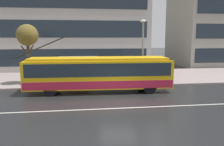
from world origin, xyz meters
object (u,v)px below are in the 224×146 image
(bus_shelter, at_px, (78,63))
(pedestrian_at_shelter, at_px, (46,67))
(pedestrian_waiting_by_pole, at_px, (85,66))
(trolleybus, at_px, (99,73))
(pedestrian_approaching_curb, at_px, (139,72))
(street_lamp, at_px, (143,46))
(street_tree_bare, at_px, (27,36))
(pedestrian_walking_past, at_px, (136,66))

(bus_shelter, distance_m, pedestrian_at_shelter, 3.04)
(bus_shelter, bearing_deg, pedestrian_waiting_by_pole, -28.23)
(trolleybus, bearing_deg, pedestrian_at_shelter, 146.67)
(pedestrian_approaching_curb, bearing_deg, street_lamp, -84.76)
(pedestrian_waiting_by_pole, relative_size, street_tree_bare, 0.35)
(street_lamp, bearing_deg, street_tree_bare, 171.66)
(pedestrian_at_shelter, height_order, street_tree_bare, street_tree_bare)
(trolleybus, xyz_separation_m, street_lamp, (4.26, 2.23, 2.13))
(pedestrian_at_shelter, bearing_deg, bus_shelter, 9.90)
(pedestrian_approaching_curb, xyz_separation_m, street_tree_bare, (-10.53, 0.50, 3.49))
(pedestrian_approaching_curb, distance_m, street_tree_bare, 11.10)
(pedestrian_at_shelter, bearing_deg, street_tree_bare, 157.40)
(pedestrian_at_shelter, bearing_deg, street_lamp, -5.59)
(bus_shelter, bearing_deg, pedestrian_approaching_curb, -3.36)
(pedestrian_waiting_by_pole, xyz_separation_m, street_tree_bare, (-5.30, 0.53, 2.84))
(pedestrian_waiting_by_pole, bearing_deg, street_lamp, -10.95)
(pedestrian_walking_past, bearing_deg, street_tree_bare, 172.95)
(street_lamp, relative_size, street_tree_bare, 1.07)
(trolleybus, height_order, street_tree_bare, street_tree_bare)
(trolleybus, distance_m, pedestrian_waiting_by_pole, 3.43)
(street_tree_bare, bearing_deg, bus_shelter, -1.94)
(pedestrian_walking_past, relative_size, street_tree_bare, 0.35)
(bus_shelter, bearing_deg, street_lamp, -13.11)
(pedestrian_at_shelter, xyz_separation_m, pedestrian_approaching_curb, (8.90, 0.17, -0.71))
(pedestrian_waiting_by_pole, xyz_separation_m, street_lamp, (5.32, -1.03, 1.97))
(bus_shelter, xyz_separation_m, pedestrian_at_shelter, (-2.98, -0.52, -0.24))
(street_tree_bare, bearing_deg, pedestrian_walking_past, -7.05)
(trolleybus, xyz_separation_m, street_tree_bare, (-6.36, 3.79, 3.00))
(pedestrian_approaching_curb, height_order, pedestrian_waiting_by_pole, pedestrian_waiting_by_pole)
(pedestrian_walking_past, distance_m, pedestrian_waiting_by_pole, 4.80)
(pedestrian_at_shelter, xyz_separation_m, street_tree_bare, (-1.63, 0.68, 2.78))
(pedestrian_approaching_curb, bearing_deg, trolleybus, -141.74)
(street_lamp, distance_m, street_tree_bare, 10.77)
(bus_shelter, xyz_separation_m, street_tree_bare, (-4.61, 0.16, 2.54))
(trolleybus, xyz_separation_m, bus_shelter, (-1.75, 3.63, 0.46))
(bus_shelter, relative_size, pedestrian_at_shelter, 1.91)
(street_tree_bare, bearing_deg, pedestrian_at_shelter, -22.60)
(pedestrian_walking_past, bearing_deg, street_lamp, -28.77)
(bus_shelter, xyz_separation_m, pedestrian_approaching_curb, (5.92, -0.35, -0.95))
(trolleybus, height_order, pedestrian_walking_past, trolleybus)
(trolleybus, relative_size, street_tree_bare, 2.26)
(pedestrian_at_shelter, distance_m, pedestrian_walking_past, 8.44)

